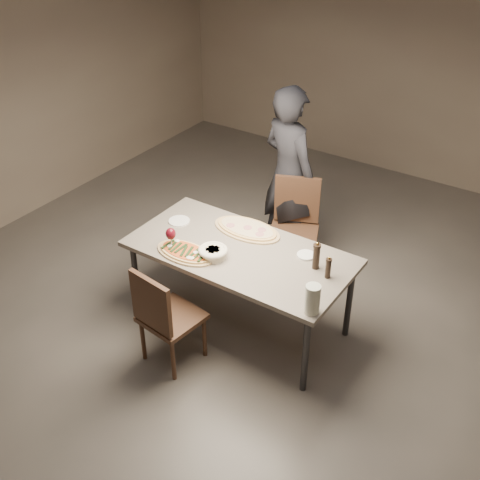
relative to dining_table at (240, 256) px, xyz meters
The scene contains 14 objects.
room 0.71m from the dining_table, ahead, with size 7.00×7.00×7.00m.
dining_table is the anchor object (origin of this frame).
zucchini_pizza 0.44m from the dining_table, 139.84° to the right, with size 0.51×0.29×0.05m.
ham_pizza 0.31m from the dining_table, 112.65° to the left, with size 0.61×0.34×0.04m.
bread_basket 0.25m from the dining_table, 122.37° to the right, with size 0.23×0.23×0.08m.
oil_dish 0.53m from the dining_table, 25.22° to the left, with size 0.14×0.14×0.02m.
pepper_mill_left 0.76m from the dining_table, ahead, with size 0.05×0.05×0.19m.
pepper_mill_right 0.64m from the dining_table, 11.51° to the left, with size 0.06×0.06×0.23m.
carafe 0.92m from the dining_table, 23.00° to the right, with size 0.11×0.11×0.22m.
wine_glass 0.58m from the dining_table, 149.85° to the right, with size 0.08×0.08×0.19m.
side_plate 0.69m from the dining_table, behind, with size 0.18×0.18×0.01m.
chair_near 0.78m from the dining_table, 106.51° to the right, with size 0.47×0.47×0.88m.
chair_far 0.97m from the dining_table, 91.56° to the left, with size 0.58×0.58×0.93m.
diner 1.20m from the dining_table, 101.18° to the left, with size 0.63×0.41×1.73m, color black.
Camera 1 is at (2.20, -3.29, 3.44)m, focal length 45.00 mm.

